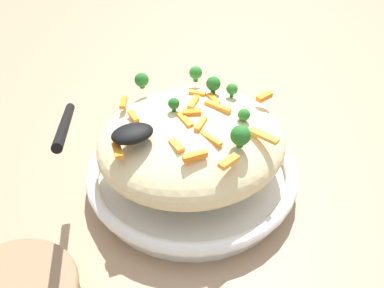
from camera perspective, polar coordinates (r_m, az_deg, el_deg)
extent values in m
plane|color=#9E7F60|center=(0.66, 0.00, -5.49)|extent=(2.40, 2.40, 0.00)
cylinder|color=white|center=(0.66, 0.00, -4.76)|extent=(0.30, 0.30, 0.02)
torus|color=white|center=(0.64, 0.00, -3.38)|extent=(0.33, 0.33, 0.02)
torus|color=black|center=(0.64, 0.00, -3.12)|extent=(0.32, 0.32, 0.00)
ellipsoid|color=beige|center=(0.61, 0.00, 0.40)|extent=(0.28, 0.26, 0.10)
cube|color=orange|center=(0.54, 2.68, 0.88)|extent=(0.02, 0.04, 0.01)
cube|color=orange|center=(0.58, 0.36, 4.42)|extent=(0.03, 0.02, 0.01)
cube|color=orange|center=(0.61, 3.01, 6.24)|extent=(0.01, 0.03, 0.01)
cube|color=orange|center=(0.63, 9.99, 6.57)|extent=(0.03, 0.02, 0.01)
cube|color=orange|center=(0.57, -1.02, 3.36)|extent=(0.01, 0.04, 0.01)
cube|color=orange|center=(0.55, 9.99, 1.12)|extent=(0.03, 0.04, 0.01)
cube|color=orange|center=(0.59, -8.19, 3.85)|extent=(0.01, 0.03, 0.01)
cube|color=orange|center=(0.51, 0.40, -1.71)|extent=(0.03, 0.01, 0.01)
cube|color=orange|center=(0.63, 0.74, 7.11)|extent=(0.02, 0.02, 0.01)
cube|color=orange|center=(0.53, -2.18, -0.20)|extent=(0.01, 0.03, 0.01)
cube|color=orange|center=(0.62, -9.55, 5.74)|extent=(0.02, 0.03, 0.01)
cube|color=orange|center=(0.60, 0.19, 5.84)|extent=(0.03, 0.03, 0.01)
cube|color=orange|center=(0.53, -10.37, -0.81)|extent=(0.01, 0.03, 0.01)
cube|color=orange|center=(0.59, 3.58, 5.19)|extent=(0.03, 0.04, 0.01)
cube|color=orange|center=(0.55, 0.76, 2.69)|extent=(0.03, 0.03, 0.01)
cube|color=orange|center=(0.50, 4.89, -2.55)|extent=(0.03, 0.02, 0.01)
cylinder|color=#205B1C|center=(0.64, 2.96, 7.41)|extent=(0.01, 0.01, 0.01)
sphere|color=#236B23|center=(0.63, 3.00, 8.40)|extent=(0.02, 0.02, 0.02)
cylinder|color=#296820|center=(0.67, 0.52, 9.06)|extent=(0.01, 0.01, 0.01)
sphere|color=#2D7A28|center=(0.66, 0.52, 9.92)|extent=(0.02, 0.02, 0.02)
cylinder|color=#205B1C|center=(0.58, -2.53, 4.90)|extent=(0.01, 0.01, 0.01)
sphere|color=#236B23|center=(0.58, -2.56, 5.68)|extent=(0.02, 0.02, 0.02)
cylinder|color=#296820|center=(0.58, 7.21, 3.40)|extent=(0.01, 0.01, 0.00)
sphere|color=#2D7A28|center=(0.58, 7.27, 4.09)|extent=(0.02, 0.02, 0.02)
cylinder|color=#205B1C|center=(0.53, 6.68, 0.06)|extent=(0.01, 0.01, 0.01)
sphere|color=#236B23|center=(0.53, 6.79, 1.19)|extent=(0.03, 0.03, 0.03)
cylinder|color=#205B1C|center=(0.66, -6.97, 8.05)|extent=(0.01, 0.01, 0.01)
sphere|color=#236B23|center=(0.65, -7.04, 8.87)|extent=(0.02, 0.02, 0.02)
cylinder|color=#296820|center=(0.63, 5.55, 6.87)|extent=(0.01, 0.01, 0.01)
sphere|color=#2D7A28|center=(0.63, 5.60, 7.63)|extent=(0.02, 0.02, 0.02)
ellipsoid|color=black|center=(0.53, -8.32, 1.45)|extent=(0.06, 0.04, 0.02)
cylinder|color=black|center=(0.52, -17.38, 2.68)|extent=(0.05, 0.16, 0.07)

